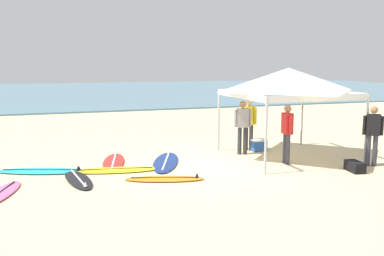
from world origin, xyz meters
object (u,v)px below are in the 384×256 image
object	(u,v)px
surfboard_orange	(165,179)
person_yellow	(249,121)
surfboard_navy	(166,162)
person_black	(373,132)
surfboard_cyan	(42,171)
surfboard_yellow	(115,170)
surfboard_red	(114,162)
gear_bag_near_tent	(355,167)
canopy_tent	(288,80)
person_red	(287,130)
cooler_box	(259,145)
person_grey	(243,124)
surfboard_black	(78,179)
surfboard_pink	(0,194)

from	to	relation	value
surfboard_orange	person_yellow	xyz separation A→B (m)	(3.60, 2.61, 0.95)
surfboard_navy	person_black	world-z (taller)	person_black
surfboard_cyan	surfboard_yellow	distance (m)	1.94
surfboard_red	person_black	size ratio (longest dim) A/B	1.36
surfboard_cyan	surfboard_yellow	xyz separation A→B (m)	(1.86, -0.53, 0.00)
surfboard_cyan	gear_bag_near_tent	size ratio (longest dim) A/B	4.22
person_yellow	canopy_tent	bearing A→B (deg)	-63.81
surfboard_orange	person_red	size ratio (longest dim) A/B	1.20
gear_bag_near_tent	person_yellow	bearing A→B (deg)	112.73
surfboard_orange	surfboard_red	distance (m)	2.44
canopy_tent	cooler_box	size ratio (longest dim) A/B	6.66
surfboard_orange	gear_bag_near_tent	size ratio (longest dim) A/B	3.41
surfboard_navy	surfboard_red	bearing A→B (deg)	160.82
person_red	gear_bag_near_tent	xyz separation A→B (m)	(1.26, -1.41, -0.85)
surfboard_cyan	person_grey	size ratio (longest dim) A/B	1.48
surfboard_red	surfboard_black	distance (m)	1.95
person_red	person_yellow	distance (m)	2.06
person_red	cooler_box	bearing A→B (deg)	87.70
surfboard_navy	surfboard_yellow	world-z (taller)	same
gear_bag_near_tent	cooler_box	world-z (taller)	cooler_box
person_yellow	person_red	bearing A→B (deg)	-84.71
person_yellow	surfboard_cyan	bearing A→B (deg)	-173.00
canopy_tent	person_yellow	xyz separation A→B (m)	(-0.64, 1.30, -1.40)
surfboard_black	person_yellow	size ratio (longest dim) A/B	1.21
surfboard_black	surfboard_yellow	xyz separation A→B (m)	(1.00, 0.62, -0.00)
surfboard_black	cooler_box	world-z (taller)	cooler_box
surfboard_black	surfboard_yellow	world-z (taller)	same
surfboard_navy	surfboard_pink	bearing A→B (deg)	-157.93
person_black	person_grey	size ratio (longest dim) A/B	1.00
canopy_tent	surfboard_red	xyz separation A→B (m)	(-5.18, 0.95, -2.35)
surfboard_red	gear_bag_near_tent	xyz separation A→B (m)	(5.99, -3.10, 0.10)
surfboard_red	person_red	bearing A→B (deg)	-19.71
canopy_tent	surfboard_yellow	distance (m)	5.80
person_grey	surfboard_navy	bearing A→B (deg)	-172.46
surfboard_black	gear_bag_near_tent	world-z (taller)	gear_bag_near_tent
surfboard_red	surfboard_yellow	world-z (taller)	same
canopy_tent	surfboard_cyan	size ratio (longest dim) A/B	1.32
surfboard_orange	surfboard_red	world-z (taller)	same
surfboard_cyan	person_red	xyz separation A→B (m)	(6.71, -1.25, 0.95)
surfboard_black	surfboard_navy	bearing A→B (deg)	23.25
surfboard_orange	surfboard_red	bearing A→B (deg)	112.66
person_red	person_yellow	world-z (taller)	same
person_black	cooler_box	bearing A→B (deg)	125.82
person_yellow	cooler_box	size ratio (longest dim) A/B	3.42
person_red	person_grey	bearing A→B (deg)	113.34
surfboard_orange	person_yellow	world-z (taller)	person_yellow
surfboard_cyan	canopy_tent	bearing A→B (deg)	-4.02
canopy_tent	surfboard_navy	bearing A→B (deg)	173.22
person_grey	surfboard_pink	bearing A→B (deg)	-163.23
surfboard_cyan	gear_bag_near_tent	distance (m)	8.40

